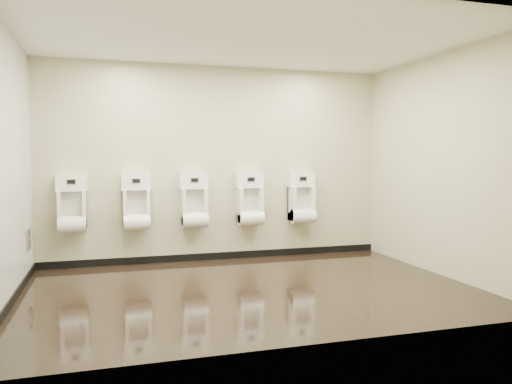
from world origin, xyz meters
TOP-DOWN VIEW (x-y plane):
  - ground at (0.00, 0.00)m, footprint 5.00×3.50m
  - ceiling at (0.00, 0.00)m, footprint 5.00×3.50m
  - back_wall at (0.00, 1.75)m, footprint 5.00×0.02m
  - front_wall at (0.00, -1.75)m, footprint 5.00×0.02m
  - left_wall at (-2.50, 0.00)m, footprint 0.02×3.50m
  - right_wall at (2.50, 0.00)m, footprint 0.02×3.50m
  - tile_overlay_left at (-2.50, 0.00)m, footprint 0.01×3.50m
  - skirting_back at (0.00, 1.74)m, footprint 5.00×0.02m
  - skirting_left at (-2.49, 0.00)m, footprint 0.02×3.50m
  - access_panel at (-2.48, 1.20)m, footprint 0.04×0.25m
  - urinal_0 at (-2.00, 1.62)m, footprint 0.40×0.30m
  - urinal_1 at (-1.17, 1.62)m, footprint 0.40×0.30m
  - urinal_2 at (-0.38, 1.62)m, footprint 0.40×0.30m
  - urinal_3 at (0.44, 1.62)m, footprint 0.40×0.30m
  - urinal_4 at (1.25, 1.62)m, footprint 0.40×0.30m

SIDE VIEW (x-z plane):
  - ground at x=0.00m, z-range 0.00..0.00m
  - skirting_back at x=0.00m, z-range 0.00..0.10m
  - skirting_left at x=-2.49m, z-range 0.00..0.10m
  - access_panel at x=-2.48m, z-range 0.38..0.62m
  - urinal_0 at x=-2.00m, z-range 0.45..1.21m
  - urinal_1 at x=-1.17m, z-range 0.45..1.21m
  - urinal_2 at x=-0.38m, z-range 0.45..1.21m
  - urinal_3 at x=0.44m, z-range 0.45..1.21m
  - urinal_4 at x=1.25m, z-range 0.45..1.21m
  - back_wall at x=0.00m, z-range 0.00..2.80m
  - front_wall at x=0.00m, z-range 0.00..2.80m
  - left_wall at x=-2.50m, z-range 0.00..2.80m
  - right_wall at x=2.50m, z-range 0.00..2.80m
  - tile_overlay_left at x=-2.50m, z-range 0.00..2.80m
  - ceiling at x=0.00m, z-range 2.80..2.80m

